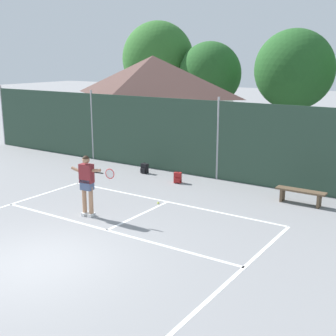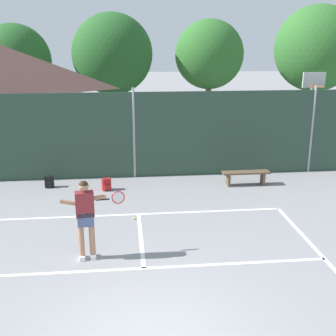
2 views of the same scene
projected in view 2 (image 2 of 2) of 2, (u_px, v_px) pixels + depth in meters
name	position (u px, v px, depth m)	size (l,w,h in m)	color
court_markings	(149.00, 321.00, 7.60)	(8.30, 11.10, 0.01)	white
chainlink_fence	(134.00, 135.00, 15.12)	(26.09, 0.09, 3.19)	#284233
basketball_hoop	(311.00, 104.00, 16.90)	(0.90, 0.67, 3.55)	#9E9EA3
treeline_backdrop	(126.00, 51.00, 25.08)	(27.24, 4.66, 7.09)	brown
tennis_player	(86.00, 213.00, 9.46)	(1.42, 0.38, 1.85)	silver
tennis_ball	(134.00, 218.00, 11.87)	(0.07, 0.07, 0.07)	#CCE033
backpack_black	(49.00, 182.00, 14.39)	(0.29, 0.25, 0.46)	black
backpack_red	(106.00, 185.00, 14.12)	(0.33, 0.31, 0.46)	maroon
courtside_bench	(246.00, 175.00, 14.57)	(1.60, 0.36, 0.48)	brown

